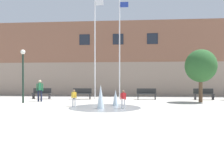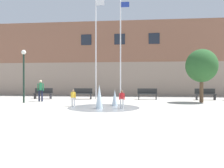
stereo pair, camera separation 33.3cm
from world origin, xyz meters
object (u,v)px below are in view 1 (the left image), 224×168
Objects in this scene: lamp_post_left_lane at (23,68)px; street_tree_near_building at (201,66)px; child_with_pink_shirt at (123,98)px; flagpole_left at (95,44)px; park_bench_far_right at (204,94)px; flagpole_right at (120,45)px; park_bench_under_left_flagpole at (82,93)px; child_running at (74,97)px; adult_near_bench at (40,89)px; park_bench_left_of_flagpoles at (42,93)px; park_bench_center at (146,94)px.

lamp_post_left_lane is 12.40m from street_tree_near_building.
child_with_pink_shirt is 0.11× the size of flagpole_left.
flagpole_right reaches higher than park_bench_far_right.
lamp_post_left_lane is at bearing -132.00° from park_bench_under_left_flagpole.
lamp_post_left_lane is at bearing 94.45° from child_running.
park_bench_far_right is 1.62× the size of child_with_pink_shirt.
adult_near_bench is 0.18× the size of flagpole_left.
park_bench_under_left_flagpole is at bearing 103.12° from adult_near_bench.
adult_near_bench reaches higher than park_bench_far_right.
park_bench_under_left_flagpole is 0.43× the size of street_tree_near_building.
flagpole_right is 8.08m from lamp_post_left_lane.
park_bench_left_of_flagpoles is 2.83m from adult_near_bench.
street_tree_near_building reaches higher than park_bench_under_left_flagpole.
flagpole_right is at bearing 87.62° from adult_near_bench.
park_bench_under_left_flagpole is 9.52m from street_tree_near_building.
park_bench_under_left_flagpole is 10.03m from park_bench_far_right.
child_with_pink_shirt is at bearing -142.71° from street_tree_near_building.
lamp_post_left_lane is (-13.33, -3.82, 1.93)m from park_bench_far_right.
park_bench_far_right is at bearing 0.87° from park_bench_under_left_flagpole.
child_with_pink_shirt is at bearing -86.28° from flagpole_right.
lamp_post_left_lane reaches higher than park_bench_far_right.
lamp_post_left_lane reaches higher than park_bench_center.
park_bench_far_right is 8.02m from flagpole_right.
park_bench_far_right is at bearing 15.98° from lamp_post_left_lane.
park_bench_left_of_flagpoles is at bearing -175.49° from flagpole_right.
flagpole_right is (3.18, 0.64, 4.13)m from park_bench_under_left_flagpole.
adult_near_bench is (-6.22, 3.81, 0.35)m from child_with_pink_shirt.
flagpole_left is at bearing 6.61° from park_bench_left_of_flagpoles.
flagpole_left reaches higher than adult_near_bench.
park_bench_center is 1.01× the size of adult_near_bench.
child_with_pink_shirt is (7.15, -6.44, 0.10)m from park_bench_left_of_flagpoles.
child_with_pink_shirt is at bearing -21.07° from lamp_post_left_lane.
child_with_pink_shirt is 0.11× the size of flagpole_right.
lamp_post_left_lane reaches higher than park_bench_left_of_flagpoles.
lamp_post_left_lane is at bearing -164.02° from park_bench_far_right.
park_bench_under_left_flagpole is (3.52, -0.11, 0.00)m from park_bench_left_of_flagpoles.
child_with_pink_shirt is (-1.76, -6.35, 0.10)m from park_bench_center.
park_bench_left_of_flagpoles is at bearing -173.39° from flagpole_left.
street_tree_near_building is (7.97, -2.87, -2.14)m from flagpole_left.
flagpole_left is 1.03× the size of flagpole_right.
adult_near_bench is 2.00m from lamp_post_left_lane.
lamp_post_left_lane is (-3.30, -3.67, 1.93)m from park_bench_under_left_flagpole.
park_bench_under_left_flagpole is 4.41m from flagpole_left.
park_bench_center is at bearing 0.19° from park_bench_under_left_flagpole.
street_tree_near_building is at bearing -19.81° from flagpole_left.
child_with_pink_shirt is 7.31m from adult_near_bench.
flagpole_right is (-0.45, 6.97, 4.03)m from child_with_pink_shirt.
child_with_pink_shirt is at bearing -42.03° from park_bench_left_of_flagpoles.
park_bench_left_of_flagpoles is 0.44× the size of lamp_post_left_lane.
park_bench_far_right is 12.91m from adult_near_bench.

